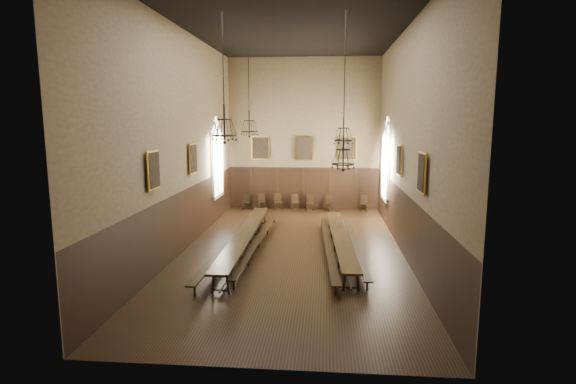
# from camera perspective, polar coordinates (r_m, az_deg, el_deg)

# --- Properties ---
(floor) EXTENTS (9.00, 18.00, 0.02)m
(floor) POSITION_cam_1_polar(r_m,az_deg,el_deg) (18.76, 0.55, -7.48)
(floor) COLOR black
(floor) RESTS_ON ground
(ceiling) EXTENTS (9.00, 18.00, 0.02)m
(ceiling) POSITION_cam_1_polar(r_m,az_deg,el_deg) (18.35, 0.59, 20.63)
(ceiling) COLOR black
(ceiling) RESTS_ON ground
(wall_back) EXTENTS (9.00, 0.02, 9.00)m
(wall_back) POSITION_cam_1_polar(r_m,az_deg,el_deg) (26.99, 2.01, 7.30)
(wall_back) COLOR #877053
(wall_back) RESTS_ON ground
(wall_front) EXTENTS (9.00, 0.02, 9.00)m
(wall_front) POSITION_cam_1_polar(r_m,az_deg,el_deg) (9.06, -3.70, 3.79)
(wall_front) COLOR #877053
(wall_front) RESTS_ON ground
(wall_left) EXTENTS (0.02, 18.00, 9.00)m
(wall_left) POSITION_cam_1_polar(r_m,az_deg,el_deg) (18.88, -13.30, 6.30)
(wall_left) COLOR #877053
(wall_left) RESTS_ON ground
(wall_right) EXTENTS (0.02, 18.00, 9.00)m
(wall_right) POSITION_cam_1_polar(r_m,az_deg,el_deg) (18.23, 14.94, 6.15)
(wall_right) COLOR #877053
(wall_right) RESTS_ON ground
(wainscot_panelling) EXTENTS (9.00, 18.00, 2.50)m
(wainscot_panelling) POSITION_cam_1_polar(r_m,az_deg,el_deg) (18.44, 0.55, -3.72)
(wainscot_panelling) COLOR black
(wainscot_panelling) RESTS_ON floor
(table_left) EXTENTS (0.84, 10.28, 0.80)m
(table_left) POSITION_cam_1_polar(r_m,az_deg,el_deg) (18.64, -5.44, -6.31)
(table_left) COLOR black
(table_left) RESTS_ON floor
(table_right) EXTENTS (1.11, 9.27, 0.72)m
(table_right) POSITION_cam_1_polar(r_m,az_deg,el_deg) (18.49, 6.65, -6.59)
(table_right) COLOR black
(table_right) RESTS_ON floor
(bench_left_outer) EXTENTS (0.45, 10.67, 0.48)m
(bench_left_outer) POSITION_cam_1_polar(r_m,az_deg,el_deg) (18.82, -7.35, -6.49)
(bench_left_outer) COLOR black
(bench_left_outer) RESTS_ON floor
(bench_left_inner) EXTENTS (0.52, 10.36, 0.47)m
(bench_left_inner) POSITION_cam_1_polar(r_m,az_deg,el_deg) (19.06, -3.71, -6.26)
(bench_left_inner) COLOR black
(bench_left_inner) RESTS_ON floor
(bench_right_inner) EXTENTS (0.77, 10.01, 0.45)m
(bench_right_inner) POSITION_cam_1_polar(r_m,az_deg,el_deg) (18.54, 5.11, -6.76)
(bench_right_inner) COLOR black
(bench_right_inner) RESTS_ON floor
(bench_right_outer) EXTENTS (0.60, 9.33, 0.42)m
(bench_right_outer) POSITION_cam_1_polar(r_m,az_deg,el_deg) (18.77, 8.43, -6.69)
(bench_right_outer) COLOR black
(bench_right_outer) RESTS_ON floor
(chair_0) EXTENTS (0.41, 0.41, 0.86)m
(chair_0) POSITION_cam_1_polar(r_m,az_deg,el_deg) (27.35, -5.36, -1.66)
(chair_0) COLOR black
(chair_0) RESTS_ON floor
(chair_1) EXTENTS (0.52, 0.52, 0.97)m
(chair_1) POSITION_cam_1_polar(r_m,az_deg,el_deg) (27.20, -3.33, -1.62)
(chair_1) COLOR black
(chair_1) RESTS_ON floor
(chair_2) EXTENTS (0.53, 0.53, 0.97)m
(chair_2) POSITION_cam_1_polar(r_m,az_deg,el_deg) (27.17, -1.25, -1.62)
(chair_2) COLOR black
(chair_2) RESTS_ON floor
(chair_3) EXTENTS (0.50, 0.50, 0.93)m
(chair_3) POSITION_cam_1_polar(r_m,az_deg,el_deg) (27.07, 0.89, -1.69)
(chair_3) COLOR black
(chair_3) RESTS_ON floor
(chair_4) EXTENTS (0.45, 0.45, 0.93)m
(chair_4) POSITION_cam_1_polar(r_m,az_deg,el_deg) (26.97, 2.79, -1.73)
(chair_4) COLOR black
(chair_4) RESTS_ON floor
(chair_5) EXTENTS (0.53, 0.53, 0.94)m
(chair_5) POSITION_cam_1_polar(r_m,az_deg,el_deg) (26.88, 5.08, -1.79)
(chair_5) COLOR black
(chair_5) RESTS_ON floor
(chair_7) EXTENTS (0.51, 0.51, 0.97)m
(chair_7) POSITION_cam_1_polar(r_m,az_deg,el_deg) (26.97, 9.59, -1.83)
(chair_7) COLOR black
(chair_7) RESTS_ON floor
(chandelier_back_left) EXTENTS (0.77, 0.77, 4.31)m
(chandelier_back_left) POSITION_cam_1_polar(r_m,az_deg,el_deg) (20.57, -4.94, 8.50)
(chandelier_back_left) COLOR black
(chandelier_back_left) RESTS_ON ceiling
(chandelier_back_right) EXTENTS (0.84, 0.84, 4.69)m
(chandelier_back_right) POSITION_cam_1_polar(r_m,az_deg,el_deg) (20.02, 7.06, 7.40)
(chandelier_back_right) COLOR black
(chandelier_back_right) RESTS_ON ceiling
(chandelier_front_left) EXTENTS (0.89, 0.89, 4.36)m
(chandelier_front_left) POSITION_cam_1_polar(r_m,az_deg,el_deg) (16.20, -8.07, 8.09)
(chandelier_front_left) COLOR black
(chandelier_front_left) RESTS_ON ceiling
(chandelier_front_right) EXTENTS (0.79, 0.79, 5.33)m
(chandelier_front_right) POSITION_cam_1_polar(r_m,az_deg,el_deg) (15.89, 7.02, 4.94)
(chandelier_front_right) COLOR black
(chandelier_front_right) RESTS_ON ceiling
(portrait_back_0) EXTENTS (1.10, 0.12, 1.40)m
(portrait_back_0) POSITION_cam_1_polar(r_m,az_deg,el_deg) (27.15, -3.53, 5.60)
(portrait_back_0) COLOR gold
(portrait_back_0) RESTS_ON wall_back
(portrait_back_1) EXTENTS (1.10, 0.12, 1.40)m
(portrait_back_1) POSITION_cam_1_polar(r_m,az_deg,el_deg) (26.89, 1.98, 5.58)
(portrait_back_1) COLOR gold
(portrait_back_1) RESTS_ON wall_back
(portrait_back_2) EXTENTS (1.10, 0.12, 1.40)m
(portrait_back_2) POSITION_cam_1_polar(r_m,az_deg,el_deg) (26.89, 7.55, 5.51)
(portrait_back_2) COLOR gold
(portrait_back_2) RESTS_ON wall_back
(portrait_left_0) EXTENTS (0.12, 1.00, 1.30)m
(portrait_left_0) POSITION_cam_1_polar(r_m,az_deg,el_deg) (19.84, -11.96, 4.16)
(portrait_left_0) COLOR gold
(portrait_left_0) RESTS_ON wall_left
(portrait_left_1) EXTENTS (0.12, 1.00, 1.30)m
(portrait_left_1) POSITION_cam_1_polar(r_m,az_deg,el_deg) (15.61, -16.71, 2.69)
(portrait_left_1) COLOR gold
(portrait_left_1) RESTS_ON wall_left
(portrait_right_0) EXTENTS (0.12, 1.00, 1.30)m
(portrait_right_0) POSITION_cam_1_polar(r_m,az_deg,el_deg) (19.24, 13.94, 3.94)
(portrait_right_0) COLOR gold
(portrait_right_0) RESTS_ON wall_right
(portrait_right_1) EXTENTS (0.12, 1.00, 1.30)m
(portrait_right_1) POSITION_cam_1_polar(r_m,az_deg,el_deg) (14.84, 16.65, 2.38)
(portrait_right_1) COLOR gold
(portrait_right_1) RESTS_ON wall_right
(window_right) EXTENTS (0.20, 2.20, 4.60)m
(window_right) POSITION_cam_1_polar(r_m,az_deg,el_deg) (23.71, 12.34, 4.19)
(window_right) COLOR white
(window_right) RESTS_ON wall_right
(window_left) EXTENTS (0.20, 2.20, 4.60)m
(window_left) POSITION_cam_1_polar(r_m,az_deg,el_deg) (24.21, -8.99, 4.38)
(window_left) COLOR white
(window_left) RESTS_ON wall_left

